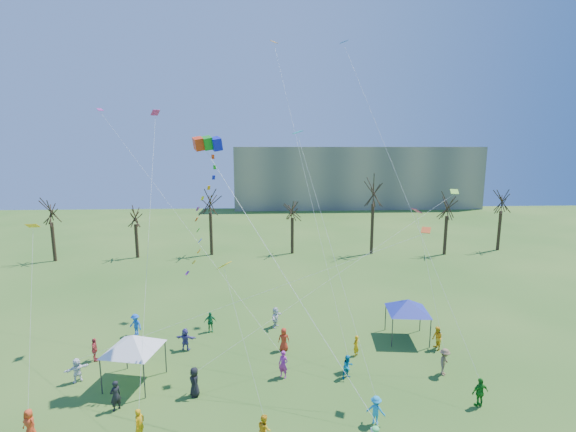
{
  "coord_description": "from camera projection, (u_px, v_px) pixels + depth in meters",
  "views": [
    {
      "loc": [
        -0.42,
        -18.55,
        15.11
      ],
      "look_at": [
        0.83,
        5.0,
        11.0
      ],
      "focal_mm": 25.0,
      "sensor_mm": 36.0,
      "label": 1
    }
  ],
  "objects": [
    {
      "name": "distant_building",
      "position": [
        355.0,
        177.0,
        101.4
      ],
      "size": [
        60.0,
        14.0,
        15.0
      ],
      "primitive_type": "cube",
      "color": "gray",
      "rests_on": "ground"
    },
    {
      "name": "bare_tree_row",
      "position": [
        317.0,
        208.0,
        55.69
      ],
      "size": [
        67.19,
        7.28,
        11.22
      ],
      "color": "black",
      "rests_on": "ground"
    },
    {
      "name": "small_kites_aloft",
      "position": [
        281.0,
        169.0,
        29.09
      ],
      "size": [
        30.98,
        20.03,
        33.46
      ],
      "color": "#FFB00D",
      "rests_on": "ground"
    },
    {
      "name": "canopy_tent_blue",
      "position": [
        408.0,
        305.0,
        31.47
      ],
      "size": [
        4.35,
        4.35,
        3.28
      ],
      "color": "#3F3F44",
      "rests_on": "ground"
    },
    {
      "name": "canopy_tent_white",
      "position": [
        133.0,
        342.0,
        25.5
      ],
      "size": [
        4.31,
        4.31,
        3.3
      ],
      "color": "#3F3F44",
      "rests_on": "ground"
    },
    {
      "name": "big_box_kite",
      "position": [
        206.0,
        217.0,
        24.85
      ],
      "size": [
        5.47,
        5.71,
        18.0
      ],
      "color": "red",
      "rests_on": "ground"
    },
    {
      "name": "festival_crowd",
      "position": [
        256.0,
        357.0,
        27.39
      ],
      "size": [
        26.2,
        14.81,
        1.86
      ],
      "color": "#E4431C",
      "rests_on": "ground"
    }
  ]
}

